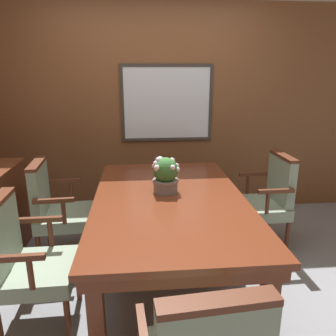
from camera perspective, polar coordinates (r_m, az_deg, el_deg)
The scene contains 7 objects.
ground_plane at distance 2.86m, azimuth -0.19°, elevation -20.08°, with size 14.00×14.00×0.00m, color gray.
wall_back at distance 3.94m, azimuth -2.25°, elevation 9.58°, with size 7.20×0.08×2.45m.
dining_table at distance 2.66m, azimuth 0.29°, elevation -6.89°, with size 1.20×1.99×0.74m.
chair_left_near at distance 2.44m, azimuth -23.61°, elevation -14.31°, with size 0.50×0.55×0.94m.
chair_right_far at distance 3.38m, azimuth 16.90°, elevation -4.91°, with size 0.50×0.55×0.94m.
chair_left_far at distance 3.19m, azimuth -18.94°, elevation -6.43°, with size 0.51×0.56×0.94m.
potted_plant at distance 2.70m, azimuth -0.46°, elevation -1.15°, with size 0.23×0.22×0.30m.
Camera 1 is at (-0.20, -2.28, 1.71)m, focal length 35.00 mm.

